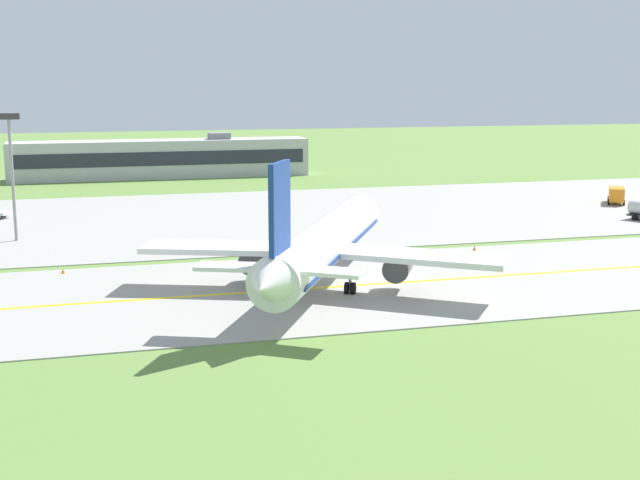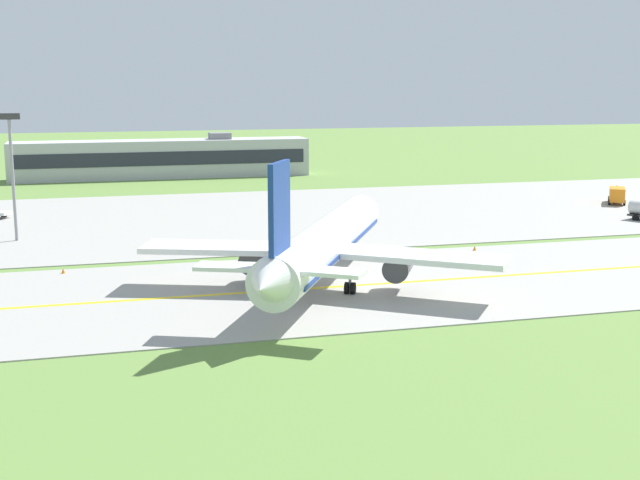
# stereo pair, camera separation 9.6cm
# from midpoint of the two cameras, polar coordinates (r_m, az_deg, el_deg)

# --- Properties ---
(ground_plane) EXTENTS (500.00, 500.00, 0.00)m
(ground_plane) POSITION_cam_midpoint_polar(r_m,az_deg,el_deg) (77.81, 3.38, -3.05)
(ground_plane) COLOR olive
(taxiway_strip) EXTENTS (240.00, 28.00, 0.10)m
(taxiway_strip) POSITION_cam_midpoint_polar(r_m,az_deg,el_deg) (77.79, 3.38, -3.02)
(taxiway_strip) COLOR #9E9B93
(taxiway_strip) RESTS_ON ground
(apron_pad) EXTENTS (140.00, 52.00, 0.10)m
(apron_pad) POSITION_cam_midpoint_polar(r_m,az_deg,el_deg) (120.06, 1.44, 1.83)
(apron_pad) COLOR #9E9B93
(apron_pad) RESTS_ON ground
(taxiway_centreline) EXTENTS (220.00, 0.60, 0.01)m
(taxiway_centreline) POSITION_cam_midpoint_polar(r_m,az_deg,el_deg) (77.78, 3.38, -2.98)
(taxiway_centreline) COLOR yellow
(taxiway_centreline) RESTS_ON taxiway_strip
(airplane_lead) EXTENTS (30.24, 36.40, 12.70)m
(airplane_lead) POSITION_cam_midpoint_polar(r_m,az_deg,el_deg) (75.57, 0.36, -0.24)
(airplane_lead) COLOR white
(airplane_lead) RESTS_ON ground
(service_truck_catering) EXTENTS (4.95, 6.16, 2.60)m
(service_truck_catering) POSITION_cam_midpoint_polar(r_m,az_deg,el_deg) (136.06, 19.21, 2.91)
(service_truck_catering) COLOR orange
(service_truck_catering) RESTS_ON ground
(terminal_building) EXTENTS (56.13, 8.13, 8.37)m
(terminal_building) POSITION_cam_midpoint_polar(r_m,az_deg,el_deg) (167.12, -10.45, 5.36)
(terminal_building) COLOR #B2B2B7
(terminal_building) RESTS_ON ground
(apron_light_mast) EXTENTS (2.40, 0.50, 14.70)m
(apron_light_mast) POSITION_cam_midpoint_polar(r_m,az_deg,el_deg) (103.76, -19.84, 4.99)
(apron_light_mast) COLOR gray
(apron_light_mast) RESTS_ON ground
(traffic_cone_near_edge) EXTENTS (0.44, 0.44, 0.60)m
(traffic_cone_near_edge) POSITION_cam_midpoint_polar(r_m,az_deg,el_deg) (94.64, 10.30, -0.56)
(traffic_cone_near_edge) COLOR orange
(traffic_cone_near_edge) RESTS_ON ground
(traffic_cone_mid_edge) EXTENTS (0.44, 0.44, 0.60)m
(traffic_cone_mid_edge) POSITION_cam_midpoint_polar(r_m,az_deg,el_deg) (85.71, -16.72, -2.01)
(traffic_cone_mid_edge) COLOR orange
(traffic_cone_mid_edge) RESTS_ON ground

